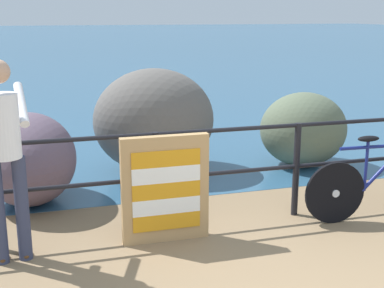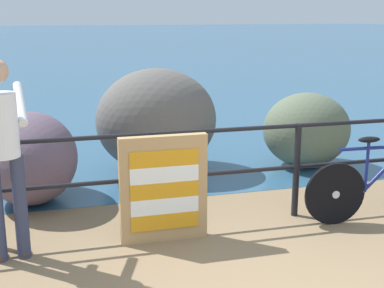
{
  "view_description": "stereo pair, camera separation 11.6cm",
  "coord_description": "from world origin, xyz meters",
  "views": [
    {
      "loc": [
        -1.81,
        -2.77,
        2.15
      ],
      "look_at": [
        -0.28,
        2.48,
        0.77
      ],
      "focal_mm": 49.02,
      "sensor_mm": 36.0,
      "label": 1
    },
    {
      "loc": [
        -1.69,
        -2.8,
        2.15
      ],
      "look_at": [
        -0.28,
        2.48,
        0.77
      ],
      "focal_mm": 49.02,
      "sensor_mm": 36.0,
      "label": 2
    }
  ],
  "objects": [
    {
      "name": "breakwater_boulder_left",
      "position": [
        -1.99,
        3.29,
        0.52
      ],
      "size": [
        1.08,
        1.42,
        1.05
      ],
      "color": "#5F4D5D",
      "rests_on": "ground"
    },
    {
      "name": "breakwater_boulder_main",
      "position": [
        -0.34,
        4.14,
        0.71
      ],
      "size": [
        1.66,
        1.37,
        1.42
      ],
      "color": "#605B56",
      "rests_on": "ground"
    },
    {
      "name": "ground_plane",
      "position": [
        0.0,
        20.0,
        -0.05
      ],
      "size": [
        120.0,
        120.0,
        0.1
      ],
      "primitive_type": "cube",
      "color": "#846B4C"
    },
    {
      "name": "sea_surface",
      "position": [
        0.0,
        47.91,
        0.0
      ],
      "size": [
        120.0,
        90.0,
        0.01
      ],
      "primitive_type": "cube",
      "color": "#2D5675",
      "rests_on": "ground_plane"
    },
    {
      "name": "breakwater_boulder_right",
      "position": [
        1.76,
        3.8,
        0.53
      ],
      "size": [
        1.25,
        1.11,
        1.06
      ],
      "color": "#5C6750",
      "rests_on": "ground"
    },
    {
      "name": "folded_deckchair_stack",
      "position": [
        -0.73,
        1.82,
        0.52
      ],
      "size": [
        0.84,
        0.1,
        1.04
      ],
      "color": "tan",
      "rests_on": "ground_plane"
    },
    {
      "name": "bicycle",
      "position": [
        1.58,
        1.73,
        0.39
      ],
      "size": [
        1.7,
        0.48,
        0.92
      ],
      "rotation": [
        0.0,
        0.0,
        -0.05
      ],
      "color": "black",
      "rests_on": "ground_plane"
    },
    {
      "name": "promenade_railing",
      "position": [
        0.0,
        2.08,
        0.64
      ],
      "size": [
        7.75,
        0.07,
        1.02
      ],
      "color": "black",
      "rests_on": "ground_plane"
    },
    {
      "name": "person_at_railing",
      "position": [
        -2.13,
        1.8,
        0.99
      ],
      "size": [
        0.49,
        0.66,
        1.78
      ],
      "rotation": [
        0.0,
        0.0,
        1.68
      ],
      "color": "#333851",
      "rests_on": "ground_plane"
    }
  ]
}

